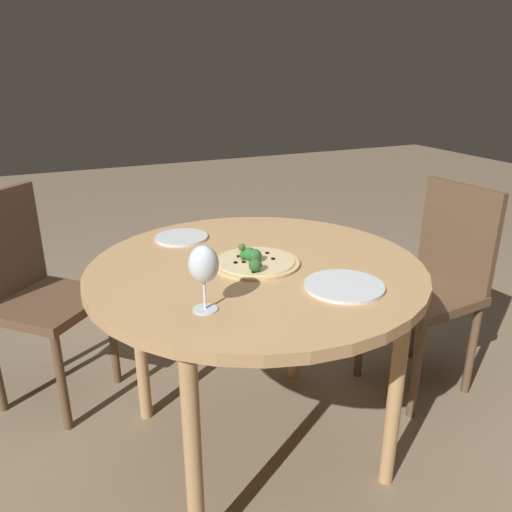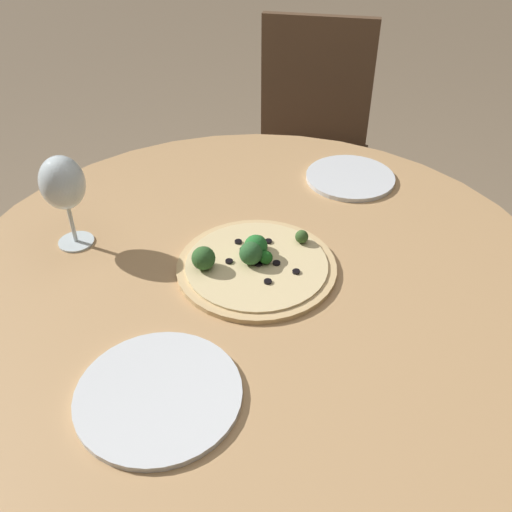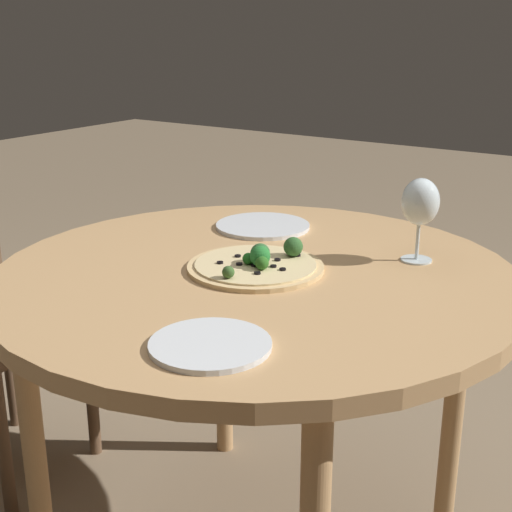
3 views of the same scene
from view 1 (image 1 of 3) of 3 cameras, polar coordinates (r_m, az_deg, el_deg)
name	(u,v)px [view 1 (image 1 of 3)]	position (r m, az deg, el deg)	size (l,w,h in m)	color
ground_plane	(256,445)	(2.08, 0.00, -20.77)	(12.00, 12.00, 0.00)	#847056
dining_table	(256,283)	(1.70, 0.00, -3.13)	(1.12, 1.12, 0.76)	tan
chair	(433,281)	(2.31, 19.62, -2.66)	(0.44, 0.44, 0.92)	brown
chair_2	(34,290)	(2.28, -24.06, -3.59)	(0.57, 0.57, 0.92)	brown
pizza	(255,261)	(1.66, -0.09, -0.62)	(0.29, 0.29, 0.06)	tan
wine_glass	(204,266)	(1.32, -6.02, -1.09)	(0.08, 0.08, 0.19)	silver
plate_near	(182,237)	(1.94, -8.51, 2.12)	(0.20, 0.20, 0.01)	silver
plate_far	(344,286)	(1.52, 10.05, -3.37)	(0.24, 0.24, 0.01)	silver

